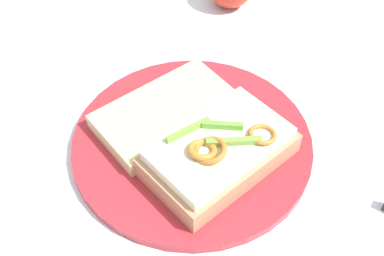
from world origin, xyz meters
name	(u,v)px	position (x,y,z in m)	size (l,w,h in m)	color
ground_plane	(192,146)	(0.00, 0.00, 0.00)	(2.00, 2.00, 0.00)	silver
plate	(192,143)	(0.00, 0.00, 0.01)	(0.27, 0.27, 0.01)	#B02933
sandwich	(219,152)	(-0.03, 0.03, 0.03)	(0.17, 0.18, 0.05)	tan
bread_slice_side	(167,113)	(0.03, -0.03, 0.02)	(0.16, 0.09, 0.02)	beige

